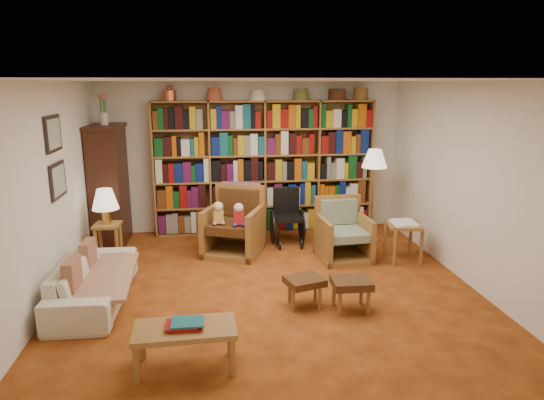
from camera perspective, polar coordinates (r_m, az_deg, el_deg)
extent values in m
plane|color=#A74F19|center=(6.14, -0.36, -10.11)|extent=(5.00, 5.00, 0.00)
plane|color=white|center=(5.62, -0.40, 13.91)|extent=(5.00, 5.00, 0.00)
plane|color=white|center=(8.20, -2.41, 5.03)|extent=(5.00, 0.00, 5.00)
plane|color=white|center=(3.38, 4.57, -7.57)|extent=(5.00, 0.00, 5.00)
plane|color=white|center=(6.01, -24.78, 0.62)|extent=(0.00, 5.00, 5.00)
plane|color=white|center=(6.53, 21.99, 1.83)|extent=(0.00, 5.00, 5.00)
cube|color=#A06931|center=(8.09, -0.89, 3.85)|extent=(3.60, 0.30, 2.20)
cube|color=#3B1D10|center=(7.91, -18.58, 1.44)|extent=(0.45, 0.90, 1.80)
cube|color=#3B1D10|center=(7.78, -19.10, 8.15)|extent=(0.50, 0.95, 0.06)
cylinder|color=white|center=(7.77, -19.17, 9.02)|extent=(0.12, 0.12, 0.18)
cube|color=black|center=(6.19, -24.38, 7.12)|extent=(0.03, 0.52, 0.42)
cube|color=gray|center=(6.19, -24.25, 7.13)|extent=(0.01, 0.44, 0.34)
cube|color=black|center=(6.27, -23.89, 2.13)|extent=(0.03, 0.52, 0.42)
cube|color=gray|center=(6.26, -23.76, 2.14)|extent=(0.01, 0.44, 0.34)
imported|color=beige|center=(6.01, -20.21, -8.89)|extent=(1.77, 0.72, 0.51)
cube|color=beige|center=(5.98, -19.77, -8.50)|extent=(0.85, 1.50, 0.04)
cube|color=maroon|center=(6.29, -20.81, -6.04)|extent=(0.13, 0.35, 0.34)
cube|color=maroon|center=(5.66, -22.45, -8.39)|extent=(0.12, 0.37, 0.37)
cube|color=#A06931|center=(7.18, -18.82, -2.81)|extent=(0.38, 0.38, 0.04)
cylinder|color=#A06931|center=(7.16, -19.97, -5.26)|extent=(0.05, 0.05, 0.51)
cylinder|color=#A06931|center=(7.10, -17.77, -5.24)|extent=(0.05, 0.05, 0.51)
cylinder|color=#A06931|center=(7.42, -19.51, -4.57)|extent=(0.05, 0.05, 0.51)
cylinder|color=#A06931|center=(7.36, -17.38, -4.55)|extent=(0.05, 0.05, 0.51)
cylinder|color=#BA8E3B|center=(7.15, -18.90, -1.87)|extent=(0.12, 0.12, 0.20)
cone|color=#FCF2CF|center=(7.09, -19.05, 0.11)|extent=(0.37, 0.37, 0.28)
cube|color=#A06931|center=(7.27, -4.52, -5.95)|extent=(1.02, 1.04, 0.09)
cube|color=#A06931|center=(7.17, -7.38, -3.75)|extent=(0.37, 0.78, 0.69)
cube|color=#A06931|center=(7.19, -1.76, -3.57)|extent=(0.37, 0.78, 0.69)
cube|color=#A06931|center=(7.48, -4.71, -1.82)|extent=(0.76, 0.36, 0.97)
cube|color=#503115|center=(7.12, -4.56, -3.08)|extent=(0.81, 0.86, 0.13)
cube|color=#503115|center=(7.35, -4.72, -0.27)|extent=(0.60, 0.32, 0.41)
cube|color=#CF3751|center=(7.45, -4.76, 0.42)|extent=(0.59, 0.28, 0.43)
cube|color=#A06931|center=(7.11, 8.37, -6.54)|extent=(0.74, 0.77, 0.08)
cube|color=#A06931|center=(6.95, 5.95, -4.60)|extent=(0.12, 0.73, 0.62)
cube|color=#A06931|center=(7.11, 10.88, -4.35)|extent=(0.12, 0.73, 0.62)
cube|color=#A06931|center=(7.28, 7.81, -2.76)|extent=(0.70, 0.13, 0.87)
cube|color=#8FA181|center=(6.97, 8.53, -3.95)|extent=(0.58, 0.64, 0.12)
cube|color=#8FA181|center=(7.17, 8.00, -1.36)|extent=(0.54, 0.14, 0.37)
cube|color=black|center=(7.56, 1.90, -2.14)|extent=(0.44, 0.44, 0.06)
cube|color=black|center=(7.70, 1.68, -0.07)|extent=(0.42, 0.07, 0.42)
cylinder|color=black|center=(7.67, 0.07, -3.15)|extent=(0.03, 0.52, 0.52)
cylinder|color=black|center=(7.73, 3.49, -3.03)|extent=(0.03, 0.52, 0.52)
cylinder|color=black|center=(7.40, 0.91, -5.30)|extent=(0.03, 0.15, 0.15)
cylinder|color=black|center=(7.45, 3.47, -5.19)|extent=(0.03, 0.15, 0.15)
cylinder|color=#BA8E3B|center=(7.98, 11.52, -4.61)|extent=(0.25, 0.25, 0.03)
cylinder|color=#BA8E3B|center=(7.81, 11.73, -0.35)|extent=(0.03, 0.03, 1.25)
cone|color=#FCF2CF|center=(7.68, 11.98, 4.82)|extent=(0.39, 0.39, 0.29)
cube|color=#A06931|center=(7.08, 15.28, -2.87)|extent=(0.54, 0.54, 0.04)
cylinder|color=#A06931|center=(6.92, 14.26, -5.54)|extent=(0.05, 0.05, 0.50)
cylinder|color=#A06931|center=(7.07, 17.18, -5.33)|extent=(0.05, 0.05, 0.50)
cylinder|color=#A06931|center=(7.26, 13.17, -4.57)|extent=(0.05, 0.05, 0.50)
cylinder|color=#A06931|center=(7.40, 15.98, -4.39)|extent=(0.05, 0.05, 0.50)
cube|color=white|center=(7.07, 15.30, -2.60)|extent=(0.37, 0.43, 0.03)
cube|color=#503115|center=(5.53, 3.86, -9.51)|extent=(0.49, 0.45, 0.08)
cylinder|color=#A06931|center=(5.47, 2.48, -11.74)|extent=(0.04, 0.04, 0.26)
cylinder|color=#A06931|center=(5.52, 5.64, -11.53)|extent=(0.04, 0.04, 0.26)
cylinder|color=#A06931|center=(5.68, 2.07, -10.71)|extent=(0.04, 0.04, 0.26)
cylinder|color=#A06931|center=(5.73, 5.11, -10.52)|extent=(0.04, 0.04, 0.26)
cube|color=#503115|center=(5.50, 9.33, -9.58)|extent=(0.44, 0.38, 0.09)
cylinder|color=#A06931|center=(5.42, 7.97, -12.00)|extent=(0.04, 0.04, 0.28)
cylinder|color=#A06931|center=(5.51, 11.27, -11.71)|extent=(0.04, 0.04, 0.28)
cylinder|color=#A06931|center=(5.65, 7.30, -10.89)|extent=(0.04, 0.04, 0.28)
cylinder|color=#A06931|center=(5.73, 10.46, -10.64)|extent=(0.04, 0.04, 0.28)
cube|color=#A06931|center=(4.45, -10.20, -14.77)|extent=(0.91, 0.48, 0.05)
cylinder|color=#A06931|center=(4.44, -15.65, -18.10)|extent=(0.06, 0.06, 0.34)
cylinder|color=#A06931|center=(4.39, -4.71, -18.00)|extent=(0.06, 0.06, 0.34)
cylinder|color=#A06931|center=(4.75, -15.01, -15.86)|extent=(0.06, 0.06, 0.34)
cylinder|color=#A06931|center=(4.70, -4.90, -15.73)|extent=(0.06, 0.06, 0.34)
cube|color=brown|center=(4.43, -10.23, -14.17)|extent=(0.29, 0.23, 0.05)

